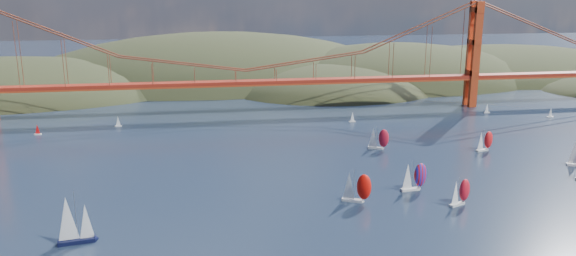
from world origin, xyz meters
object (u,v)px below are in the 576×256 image
Objects in this scene: racer_0 at (356,187)px; racer_1 at (460,192)px; racer_5 at (378,138)px; racer_rwb at (414,176)px; racer_3 at (484,141)px; sloop_navy at (73,221)px.

racer_0 reaches higher than racer_1.
racer_rwb is at bearing -69.49° from racer_5.
racer_1 is at bearing -64.34° from racer_rwb.
racer_5 is at bearing 78.83° from racer_rwb.
racer_3 is 41.24m from racer_5.
racer_3 is (64.14, 43.71, -0.68)m from racer_0.
racer_5 is (-5.62, 59.83, 0.30)m from racer_1.
racer_0 is 21.65m from racer_rwb.
sloop_navy is 1.61× the size of racer_1.
racer_rwb is (20.62, 6.61, -0.09)m from racer_0.
racer_1 and racer_3 have the same top height.
racer_1 is 61.57m from racer_3.
racer_1 is 16.42m from racer_rwb.
racer_rwb is (-43.52, -37.10, 0.60)m from racer_3.
racer_rwb reaches higher than racer_1.
racer_0 is 77.62m from racer_3.
racer_rwb is at bearing 44.00° from racer_0.
sloop_navy is 78.99m from racer_0.
sloop_navy is 100.55m from racer_rwb.
racer_1 is (106.87, 8.69, -2.06)m from sloop_navy.
sloop_navy is 1.50× the size of racer_5.
racer_rwb is (-3.26, -46.03, 0.30)m from racer_5.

